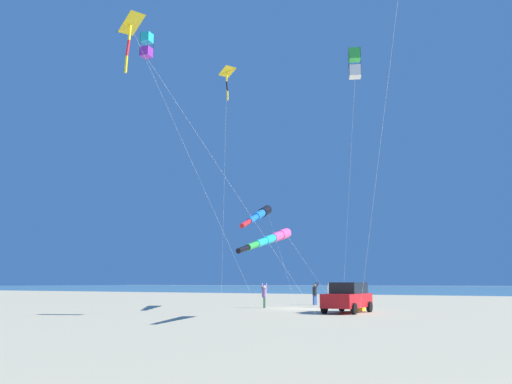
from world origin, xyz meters
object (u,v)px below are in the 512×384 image
kite_delta_purple_drifting (226,73)px  kite_box_magenta_far_left (355,64)px  parked_car (348,297)px  person_child_grey_jacket (264,294)px  kite_delta_white_trailing (129,24)px  kite_box_orange_high_right (147,46)px  kite_windsock_striped_overhead (272,239)px  cooler_box (361,308)px  kite_windsock_rainbow_low_near (260,215)px  person_child_green_jacket (330,294)px  person_adult_flyer (315,292)px

kite_delta_purple_drifting → kite_box_magenta_far_left: (3.77, -6.57, 0.56)m
parked_car → person_child_grey_jacket: 7.97m
kite_delta_white_trailing → kite_box_orange_high_right: (2.50, 1.05, 0.17)m
kite_box_orange_high_right → kite_windsock_striped_overhead: kite_box_orange_high_right is taller
cooler_box → person_child_grey_jacket: person_child_grey_jacket is taller
parked_car → kite_windsock_rainbow_low_near: size_ratio=0.46×
kite_windsock_striped_overhead → parked_car: bearing=-9.6°
person_child_green_jacket → person_adult_flyer: bearing=38.2°
person_adult_flyer → kite_box_orange_high_right: size_ratio=0.12×
cooler_box → person_adult_flyer: size_ratio=0.33×
kite_box_orange_high_right → person_child_grey_jacket: bearing=0.3°
cooler_box → kite_windsock_rainbow_low_near: size_ratio=0.07×
kite_windsock_striped_overhead → kite_delta_purple_drifting: bearing=80.8°
person_adult_flyer → kite_windsock_rainbow_low_near: (-6.69, 1.56, 5.92)m
kite_box_magenta_far_left → kite_windsock_rainbow_low_near: bearing=58.2°
person_child_green_jacket → kite_windsock_striped_overhead: (-13.63, -2.24, 3.06)m
cooler_box → person_child_grey_jacket: (0.32, 7.45, 0.77)m
kite_windsock_striped_overhead → kite_windsock_rainbow_low_near: 12.64m
cooler_box → kite_windsock_rainbow_low_near: kite_windsock_rainbow_low_near is taller
person_child_green_jacket → kite_box_orange_high_right: kite_box_orange_high_right is taller
kite_delta_white_trailing → kite_windsock_rainbow_low_near: (16.12, 1.50, -7.72)m
kite_delta_purple_drifting → kite_box_orange_high_right: bearing=142.3°
kite_delta_purple_drifting → person_child_green_jacket: bearing=-4.3°
cooler_box → person_adult_flyer: person_adult_flyer is taller
cooler_box → kite_box_orange_high_right: kite_box_orange_high_right is taller
cooler_box → kite_windsock_striped_overhead: size_ratio=0.04×
person_child_green_jacket → kite_windsock_striped_overhead: size_ratio=0.12×
person_child_grey_jacket → kite_box_orange_high_right: 19.44m
person_child_grey_jacket → kite_delta_white_trailing: (-16.14, -1.12, 13.68)m
cooler_box → kite_windsock_rainbow_low_near: (0.30, 7.83, 6.73)m
person_child_green_jacket → kite_delta_white_trailing: kite_delta_white_trailing is taller
cooler_box → kite_delta_white_trailing: size_ratio=0.04×
person_adult_flyer → cooler_box: bearing=-138.1°
person_child_grey_jacket → kite_box_orange_high_right: kite_box_orange_high_right is taller
person_adult_flyer → kite_delta_white_trailing: size_ratio=0.12×
person_adult_flyer → kite_windsock_striped_overhead: size_ratio=0.12×
cooler_box → kite_windsock_striped_overhead: bearing=172.8°
kite_windsock_striped_overhead → cooler_box: bearing=-7.2°
kite_box_orange_high_right → kite_delta_white_trailing: bearing=-157.3°
kite_delta_purple_drifting → kite_windsock_rainbow_low_near: bearing=18.6°
person_adult_flyer → parked_car: bearing=-146.6°
parked_car → kite_windsock_striped_overhead: kite_windsock_striped_overhead is taller
person_adult_flyer → kite_box_magenta_far_left: 20.44m
kite_windsock_rainbow_low_near → kite_windsock_striped_overhead: bearing=-147.9°
kite_delta_purple_drifting → kite_box_orange_high_right: (-3.71, 2.87, 0.81)m
kite_delta_white_trailing → kite_box_magenta_far_left: size_ratio=0.99×
person_child_green_jacket → person_child_grey_jacket: (-3.19, 3.92, -0.02)m
kite_delta_white_trailing → kite_box_magenta_far_left: kite_box_magenta_far_left is taller
kite_box_magenta_far_left → person_adult_flyer: bearing=33.0°
person_adult_flyer → kite_delta_white_trailing: kite_delta_white_trailing is taller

